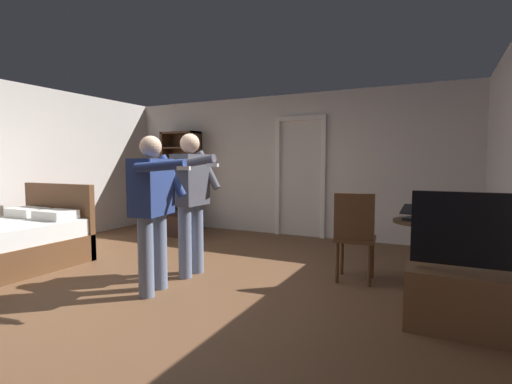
# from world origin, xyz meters

# --- Properties ---
(ground_plane) EXTENTS (7.13, 7.13, 0.00)m
(ground_plane) POSITION_xyz_m (0.00, 0.00, 0.00)
(ground_plane) COLOR brown
(wall_back) EXTENTS (6.60, 0.12, 2.52)m
(wall_back) POSITION_xyz_m (0.00, 3.30, 1.26)
(wall_back) COLOR silver
(wall_back) RESTS_ON ground_plane
(doorway_frame) EXTENTS (0.93, 0.08, 2.13)m
(doorway_frame) POSITION_xyz_m (0.36, 3.22, 1.22)
(doorway_frame) COLOR white
(doorway_frame) RESTS_ON ground_plane
(bookshelf) EXTENTS (0.80, 0.32, 1.93)m
(bookshelf) POSITION_xyz_m (-2.11, 3.08, 1.03)
(bookshelf) COLOR #4C331E
(bookshelf) RESTS_ON ground_plane
(tv_flatscreen) EXTENTS (1.04, 0.40, 1.09)m
(tv_flatscreen) POSITION_xyz_m (2.88, 0.14, 0.32)
(tv_flatscreen) COLOR brown
(tv_flatscreen) RESTS_ON ground_plane
(side_table) EXTENTS (0.62, 0.62, 0.70)m
(side_table) POSITION_xyz_m (2.45, 1.24, 0.47)
(side_table) COLOR #4C331E
(side_table) RESTS_ON ground_plane
(laptop) EXTENTS (0.38, 0.38, 0.17)m
(laptop) POSITION_xyz_m (2.41, 1.20, 0.75)
(laptop) COLOR black
(laptop) RESTS_ON side_table
(bottle_on_table) EXTENTS (0.06, 0.06, 0.28)m
(bottle_on_table) POSITION_xyz_m (2.59, 1.16, 0.82)
(bottle_on_table) COLOR #322724
(bottle_on_table) RESTS_ON side_table
(wooden_chair) EXTENTS (0.45, 0.45, 0.99)m
(wooden_chair) POSITION_xyz_m (1.77, 1.01, 0.54)
(wooden_chair) COLOR brown
(wooden_chair) RESTS_ON ground_plane
(person_blue_shirt) EXTENTS (0.77, 0.64, 1.58)m
(person_blue_shirt) POSITION_xyz_m (0.03, -0.22, 0.92)
(person_blue_shirt) COLOR slate
(person_blue_shirt) RESTS_ON ground_plane
(person_striped_shirt) EXTENTS (0.67, 0.56, 1.64)m
(person_striped_shirt) POSITION_xyz_m (0.02, 0.44, 0.95)
(person_striped_shirt) COLOR slate
(person_striped_shirt) RESTS_ON ground_plane
(suitcase_dark) EXTENTS (0.45, 0.36, 0.38)m
(suitcase_dark) POSITION_xyz_m (-1.62, 2.55, 0.19)
(suitcase_dark) COLOR #1E2D38
(suitcase_dark) RESTS_ON ground_plane
(suitcase_small) EXTENTS (0.58, 0.35, 0.38)m
(suitcase_small) POSITION_xyz_m (-1.64, 2.23, 0.19)
(suitcase_small) COLOR black
(suitcase_small) RESTS_ON ground_plane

